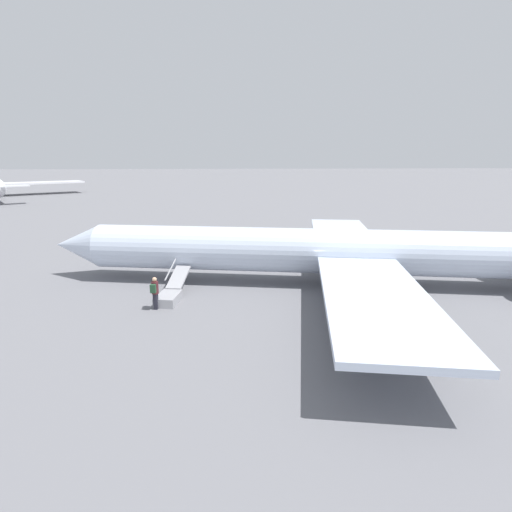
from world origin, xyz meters
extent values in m
plane|color=slate|center=(0.00, 0.00, 0.00)|extent=(600.00, 600.00, 0.00)
cylinder|color=silver|center=(0.00, 0.00, 2.14)|extent=(29.54, 8.63, 2.76)
cone|color=silver|center=(15.98, -3.27, 2.14)|extent=(3.52, 3.26, 2.71)
cube|color=silver|center=(0.07, 7.74, 1.93)|extent=(6.82, 13.06, 0.28)
cube|color=silver|center=(-2.97, -7.14, 1.93)|extent=(6.82, 13.06, 0.28)
cylinder|color=black|center=(9.42, -1.93, 0.34)|extent=(0.70, 0.30, 0.68)
cylinder|color=gray|center=(9.42, -1.93, 0.79)|extent=(0.12, 0.12, 0.21)
cylinder|color=black|center=(-2.65, 1.81, 0.34)|extent=(0.70, 0.30, 0.68)
cylinder|color=gray|center=(-2.65, 1.81, 0.79)|extent=(0.12, 0.12, 0.21)
cylinder|color=black|center=(-3.15, -0.63, 0.34)|extent=(0.70, 0.30, 0.68)
cylinder|color=gray|center=(-3.15, -0.63, 0.79)|extent=(0.12, 0.12, 0.21)
cube|color=silver|center=(46.20, -70.40, 2.51)|extent=(17.54, 14.09, 0.36)
cube|color=#99999E|center=(9.56, 2.47, 0.25)|extent=(1.44, 1.98, 0.50)
cube|color=#99999E|center=(9.16, 0.51, 0.87)|extent=(1.33, 2.37, 0.86)
cube|color=#99999E|center=(9.60, 0.42, 1.37)|extent=(0.50, 2.19, 0.80)
cube|color=#23232D|center=(10.09, 3.31, 0.42)|extent=(0.25, 0.31, 0.85)
cylinder|color=#4C1E23|center=(10.09, 3.31, 1.18)|extent=(0.36, 0.36, 0.65)
sphere|color=tan|center=(10.09, 3.31, 1.62)|extent=(0.24, 0.24, 0.24)
cube|color=#23472D|center=(10.15, 3.57, 1.21)|extent=(0.31, 0.23, 0.44)
camera|label=1|loc=(6.65, 23.40, 7.67)|focal=28.00mm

